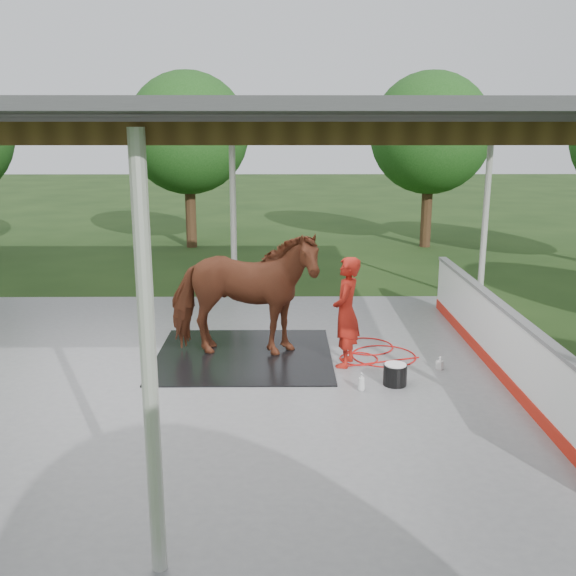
{
  "coord_description": "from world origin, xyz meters",
  "views": [
    {
      "loc": [
        1.11,
        -9.71,
        3.87
      ],
      "look_at": [
        1.2,
        0.41,
        1.39
      ],
      "focal_mm": 40.0,
      "sensor_mm": 36.0,
      "label": 1
    }
  ],
  "objects_px": {
    "dasher_board": "(501,342)",
    "horse": "(243,294)",
    "handler": "(346,312)",
    "wash_bucket": "(395,374)"
  },
  "relations": [
    {
      "from": "horse",
      "to": "dasher_board",
      "type": "bearing_deg",
      "value": -99.48
    },
    {
      "from": "dasher_board",
      "to": "wash_bucket",
      "type": "relative_size",
      "value": 21.92
    },
    {
      "from": "dasher_board",
      "to": "wash_bucket",
      "type": "height_order",
      "value": "dasher_board"
    },
    {
      "from": "horse",
      "to": "handler",
      "type": "height_order",
      "value": "horse"
    },
    {
      "from": "horse",
      "to": "handler",
      "type": "distance_m",
      "value": 1.79
    },
    {
      "from": "dasher_board",
      "to": "horse",
      "type": "distance_m",
      "value": 4.29
    },
    {
      "from": "handler",
      "to": "wash_bucket",
      "type": "height_order",
      "value": "handler"
    },
    {
      "from": "horse",
      "to": "wash_bucket",
      "type": "xyz_separation_m",
      "value": [
        2.41,
        -1.33,
        -0.94
      ]
    },
    {
      "from": "dasher_board",
      "to": "horse",
      "type": "relative_size",
      "value": 3.09
    },
    {
      "from": "dasher_board",
      "to": "wash_bucket",
      "type": "xyz_separation_m",
      "value": [
        -1.76,
        -0.44,
        -0.37
      ]
    }
  ]
}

